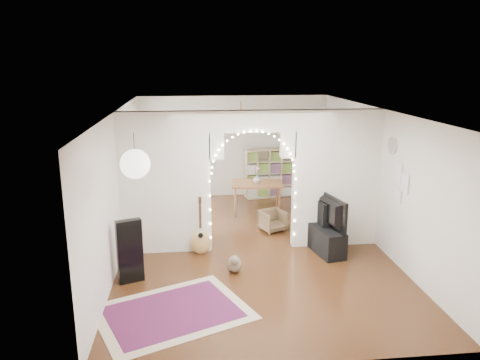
{
  "coord_description": "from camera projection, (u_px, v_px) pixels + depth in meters",
  "views": [
    {
      "loc": [
        -1.17,
        -8.59,
        3.58
      ],
      "look_at": [
        -0.2,
        0.3,
        1.3
      ],
      "focal_mm": 35.0,
      "sensor_mm": 36.0,
      "label": 1
    }
  ],
  "objects": [
    {
      "name": "bookcase",
      "position": [
        269.0,
        173.0,
        12.59
      ],
      "size": [
        1.32,
        0.6,
        1.32
      ],
      "primitive_type": "cube",
      "rotation": [
        0.0,
        0.0,
        0.22
      ],
      "color": "beige",
      "rests_on": "floor"
    },
    {
      "name": "dining_chair_left",
      "position": [
        189.0,
        227.0,
        9.61
      ],
      "size": [
        0.6,
        0.62,
        0.52
      ],
      "primitive_type": "imported",
      "rotation": [
        0.0,
        0.0,
        -0.08
      ],
      "color": "brown",
      "rests_on": "floor"
    },
    {
      "name": "picture_frames",
      "position": [
        400.0,
        183.0,
        8.21
      ],
      "size": [
        0.02,
        0.5,
        0.7
      ],
      "primitive_type": null,
      "color": "white",
      "rests_on": "wall_right"
    },
    {
      "name": "ceiling",
      "position": [
        253.0,
        110.0,
        8.62
      ],
      "size": [
        5.0,
        7.5,
        0.02
      ],
      "primitive_type": "cube",
      "color": "white",
      "rests_on": "wall_back"
    },
    {
      "name": "dining_table",
      "position": [
        257.0,
        186.0,
        11.21
      ],
      "size": [
        1.27,
        0.91,
        0.76
      ],
      "rotation": [
        0.0,
        0.0,
        -0.09
      ],
      "color": "brown",
      "rests_on": "floor"
    },
    {
      "name": "wall_right",
      "position": [
        378.0,
        178.0,
        9.21
      ],
      "size": [
        0.02,
        7.5,
        2.7
      ],
      "primitive_type": "cube",
      "color": "silver",
      "rests_on": "floor"
    },
    {
      "name": "floor",
      "position": [
        252.0,
        247.0,
        9.28
      ],
      "size": [
        7.5,
        7.5,
        0.0
      ],
      "primitive_type": "plane",
      "color": "black",
      "rests_on": "ground"
    },
    {
      "name": "wall_clock",
      "position": [
        393.0,
        145.0,
        8.44
      ],
      "size": [
        0.03,
        0.31,
        0.31
      ],
      "primitive_type": "cylinder",
      "rotation": [
        0.0,
        1.57,
        0.0
      ],
      "color": "white",
      "rests_on": "wall_right"
    },
    {
      "name": "wall_back",
      "position": [
        234.0,
        147.0,
        12.56
      ],
      "size": [
        5.0,
        0.02,
        2.7
      ],
      "primitive_type": "cube",
      "color": "silver",
      "rests_on": "floor"
    },
    {
      "name": "divider_wall",
      "position": [
        252.0,
        177.0,
        8.93
      ],
      "size": [
        5.0,
        0.2,
        2.7
      ],
      "color": "silver",
      "rests_on": "floor"
    },
    {
      "name": "paper_lantern",
      "position": [
        135.0,
        164.0,
        6.22
      ],
      "size": [
        0.4,
        0.4,
        0.4
      ],
      "primitive_type": "sphere",
      "color": "white",
      "rests_on": "ceiling"
    },
    {
      "name": "media_console",
      "position": [
        325.0,
        240.0,
        8.97
      ],
      "size": [
        0.59,
        1.06,
        0.5
      ],
      "primitive_type": "cube",
      "rotation": [
        0.0,
        0.0,
        0.2
      ],
      "color": "black",
      "rests_on": "floor"
    },
    {
      "name": "ceiling_fan",
      "position": [
        241.0,
        115.0,
        10.62
      ],
      "size": [
        1.1,
        1.1,
        0.3
      ],
      "primitive_type": null,
      "color": "#B87E3D",
      "rests_on": "ceiling"
    },
    {
      "name": "tv",
      "position": [
        327.0,
        212.0,
        8.83
      ],
      "size": [
        0.35,
        1.08,
        0.62
      ],
      "primitive_type": "imported",
      "rotation": [
        0.0,
        0.0,
        1.77
      ],
      "color": "black",
      "rests_on": "media_console"
    },
    {
      "name": "guitar_case",
      "position": [
        130.0,
        251.0,
        7.69
      ],
      "size": [
        0.44,
        0.27,
        1.08
      ],
      "primitive_type": "cube",
      "rotation": [
        0.0,
        0.0,
        0.36
      ],
      "color": "black",
      "rests_on": "floor"
    },
    {
      "name": "acoustic_guitar",
      "position": [
        201.0,
        233.0,
        8.83
      ],
      "size": [
        0.39,
        0.14,
        0.96
      ],
      "rotation": [
        0.0,
        0.0,
        0.01
      ],
      "color": "tan",
      "rests_on": "floor"
    },
    {
      "name": "window",
      "position": [
        131.0,
        157.0,
        10.39
      ],
      "size": [
        0.04,
        1.2,
        1.4
      ],
      "primitive_type": "cube",
      "color": "white",
      "rests_on": "wall_left"
    },
    {
      "name": "floor_speaker",
      "position": [
        329.0,
        226.0,
        9.08
      ],
      "size": [
        0.39,
        0.35,
        0.95
      ],
      "rotation": [
        0.0,
        0.0,
        0.07
      ],
      "color": "black",
      "rests_on": "floor"
    },
    {
      "name": "area_rug",
      "position": [
        173.0,
        312.0,
        6.85
      ],
      "size": [
        2.57,
        2.3,
        0.02
      ],
      "primitive_type": "cube",
      "rotation": [
        0.0,
        0.0,
        0.41
      ],
      "color": "maroon",
      "rests_on": "floor"
    },
    {
      "name": "fairy_lights",
      "position": [
        253.0,
        172.0,
        8.77
      ],
      "size": [
        1.64,
        0.04,
        1.6
      ],
      "primitive_type": null,
      "color": "#FFEABF",
      "rests_on": "divider_wall"
    },
    {
      "name": "dining_chair_right",
      "position": [
        272.0,
        221.0,
        10.12
      ],
      "size": [
        0.65,
        0.66,
        0.46
      ],
      "primitive_type": "imported",
      "rotation": [
        0.0,
        0.0,
        0.41
      ],
      "color": "brown",
      "rests_on": "floor"
    },
    {
      "name": "wall_left",
      "position": [
        119.0,
        185.0,
        8.69
      ],
      "size": [
        0.02,
        7.5,
        2.7
      ],
      "primitive_type": "cube",
      "color": "silver",
      "rests_on": "floor"
    },
    {
      "name": "flower_vase",
      "position": [
        257.0,
        179.0,
        11.16
      ],
      "size": [
        0.2,
        0.2,
        0.19
      ],
      "primitive_type": "imported",
      "rotation": [
        0.0,
        0.0,
        -0.09
      ],
      "color": "silver",
      "rests_on": "dining_table"
    },
    {
      "name": "tabby_cat",
      "position": [
        234.0,
        263.0,
        8.15
      ],
      "size": [
        0.27,
        0.58,
        0.38
      ],
      "rotation": [
        0.0,
        0.0,
        -0.07
      ],
      "color": "brown",
      "rests_on": "floor"
    },
    {
      "name": "wall_front",
      "position": [
        296.0,
        262.0,
        5.34
      ],
      "size": [
        5.0,
        0.02,
        2.7
      ],
      "primitive_type": "cube",
      "color": "silver",
      "rests_on": "floor"
    }
  ]
}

